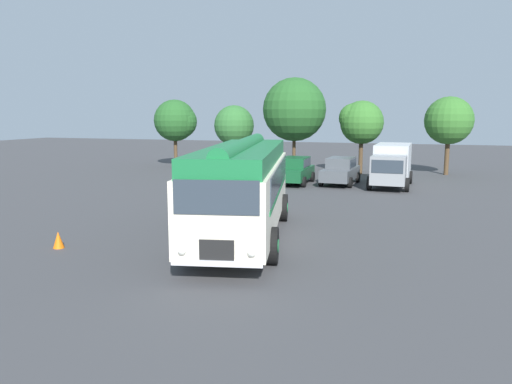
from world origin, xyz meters
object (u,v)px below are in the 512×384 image
at_px(traffic_cone, 58,240).
at_px(car_mid_left, 295,170).
at_px(car_near_left, 252,169).
at_px(car_mid_right, 340,171).
at_px(box_van, 392,164).
at_px(vintage_bus, 243,184).

bearing_deg(traffic_cone, car_mid_left, 77.51).
xyz_separation_m(car_near_left, car_mid_right, (5.47, 0.93, 0.00)).
bearing_deg(car_mid_right, box_van, 3.43).
relative_size(car_near_left, car_mid_left, 1.02).
bearing_deg(car_mid_right, car_near_left, -170.31).
xyz_separation_m(car_mid_left, traffic_cone, (-3.80, -17.16, -0.57)).
xyz_separation_m(car_near_left, box_van, (8.52, 1.12, 0.52)).
xyz_separation_m(car_near_left, car_mid_left, (2.72, 0.27, 0.00)).
bearing_deg(vintage_bus, box_van, 73.64).
height_order(box_van, traffic_cone, box_van).
height_order(vintage_bus, traffic_cone, vintage_bus).
relative_size(vintage_bus, car_near_left, 2.42).
distance_m(vintage_bus, car_mid_right, 14.70).
height_order(car_near_left, box_van, box_van).
height_order(vintage_bus, box_van, vintage_bus).
bearing_deg(car_near_left, vintage_bus, -72.99).
bearing_deg(car_mid_right, traffic_cone, -110.18).
distance_m(car_near_left, traffic_cone, 16.93).
bearing_deg(car_mid_left, vintage_bus, -84.03).
xyz_separation_m(car_near_left, traffic_cone, (-1.08, -16.88, -0.57)).
distance_m(box_van, traffic_cone, 20.43).
distance_m(car_mid_left, box_van, 5.88).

